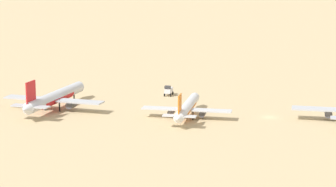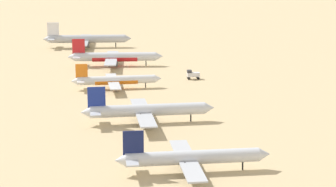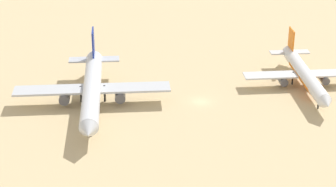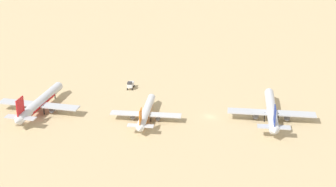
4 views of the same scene
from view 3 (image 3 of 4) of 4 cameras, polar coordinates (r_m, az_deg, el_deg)
name	(u,v)px [view 3 (image 3 of 4)]	position (r m, az deg, el deg)	size (l,w,h in m)	color
ground_plane	(200,102)	(143.15, 2.98, -0.74)	(1800.00, 1800.00, 0.00)	tan
parked_jet_2	(92,88)	(140.32, -6.96, 0.46)	(43.50, 35.23, 12.58)	silver
parked_jet_3	(304,74)	(152.56, 12.36, 1.75)	(35.52, 28.76, 10.28)	silver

